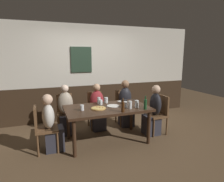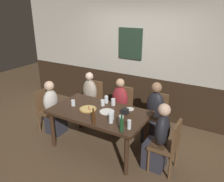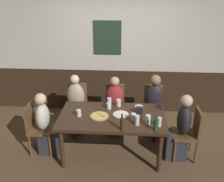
{
  "view_description": "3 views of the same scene",
  "coord_description": "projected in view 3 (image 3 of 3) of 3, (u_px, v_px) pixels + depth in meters",
  "views": [
    {
      "loc": [
        -1.21,
        -3.56,
        1.8
      ],
      "look_at": [
        0.14,
        0.09,
        1.05
      ],
      "focal_mm": 30.52,
      "sensor_mm": 36.0,
      "label": 1
    },
    {
      "loc": [
        2.01,
        -2.98,
        2.49
      ],
      "look_at": [
        0.19,
        0.14,
        1.1
      ],
      "focal_mm": 36.59,
      "sensor_mm": 36.0,
      "label": 2
    },
    {
      "loc": [
        0.23,
        -3.56,
        2.75
      ],
      "look_at": [
        -0.01,
        0.13,
        1.12
      ],
      "focal_mm": 40.55,
      "sensor_mm": 36.0,
      "label": 3
    }
  ],
  "objects": [
    {
      "name": "pint_glass_stout",
      "position": [
        109.0,
        102.0,
        4.38
      ],
      "size": [
        0.07,
        0.07,
        0.14
      ],
      "color": "silver",
      "rests_on": "dining_table"
    },
    {
      "name": "wall_back",
      "position": [
        117.0,
        54.0,
        5.35
      ],
      "size": [
        6.4,
        0.13,
        2.6
      ],
      "color": "#332316",
      "rests_on": "ground_plane"
    },
    {
      "name": "beer_bottle_green",
      "position": [
        156.0,
        124.0,
        3.63
      ],
      "size": [
        0.06,
        0.06,
        0.27
      ],
      "color": "#194723",
      "rests_on": "dining_table"
    },
    {
      "name": "person_mid_far",
      "position": [
        114.0,
        109.0,
        4.85
      ],
      "size": [
        0.34,
        0.37,
        1.11
      ],
      "color": "#2D2D38",
      "rests_on": "ground_plane"
    },
    {
      "name": "beer_glass_half",
      "position": [
        148.0,
        120.0,
        3.81
      ],
      "size": [
        0.08,
        0.08,
        0.15
      ],
      "color": "silver",
      "rests_on": "dining_table"
    },
    {
      "name": "pint_glass_pale",
      "position": [
        119.0,
        103.0,
        4.36
      ],
      "size": [
        0.08,
        0.08,
        0.13
      ],
      "color": "silver",
      "rests_on": "dining_table"
    },
    {
      "name": "plate_white_large",
      "position": [
        121.0,
        114.0,
        4.1
      ],
      "size": [
        0.26,
        0.26,
        0.01
      ],
      "primitive_type": "cylinder",
      "color": "white",
      "rests_on": "dining_table"
    },
    {
      "name": "person_left_far",
      "position": [
        76.0,
        108.0,
        4.89
      ],
      "size": [
        0.34,
        0.37,
        1.13
      ],
      "color": "#2D2D38",
      "rests_on": "ground_plane"
    },
    {
      "name": "plate_white_small",
      "position": [
        139.0,
        107.0,
        4.35
      ],
      "size": [
        0.14,
        0.14,
        0.01
      ],
      "primitive_type": "cylinder",
      "color": "white",
      "rests_on": "dining_table"
    },
    {
      "name": "ground_plane",
      "position": [
        112.0,
        153.0,
        4.37
      ],
      "size": [
        12.0,
        12.0,
        0.0
      ],
      "primitive_type": "plane",
      "color": "brown"
    },
    {
      "name": "chair_right_far",
      "position": [
        153.0,
        105.0,
        4.94
      ],
      "size": [
        0.4,
        0.4,
        0.88
      ],
      "color": "brown",
      "rests_on": "ground_plane"
    },
    {
      "name": "beer_glass_tall",
      "position": [
        109.0,
        106.0,
        4.27
      ],
      "size": [
        0.08,
        0.08,
        0.11
      ],
      "color": "silver",
      "rests_on": "dining_table"
    },
    {
      "name": "person_head_east",
      "position": [
        180.0,
        132.0,
        4.11
      ],
      "size": [
        0.37,
        0.34,
        1.14
      ],
      "color": "#2D2D38",
      "rests_on": "ground_plane"
    },
    {
      "name": "chair_head_east",
      "position": [
        190.0,
        131.0,
        4.1
      ],
      "size": [
        0.4,
        0.4,
        0.88
      ],
      "color": "brown",
      "rests_on": "ground_plane"
    },
    {
      "name": "beer_bottle_brown",
      "position": [
        122.0,
        124.0,
        3.65
      ],
      "size": [
        0.06,
        0.06,
        0.26
      ],
      "color": "#42230F",
      "rests_on": "dining_table"
    },
    {
      "name": "highball_clear",
      "position": [
        137.0,
        121.0,
        3.79
      ],
      "size": [
        0.07,
        0.07,
        0.15
      ],
      "color": "silver",
      "rests_on": "dining_table"
    },
    {
      "name": "chair_mid_far",
      "position": [
        115.0,
        104.0,
        4.99
      ],
      "size": [
        0.4,
        0.4,
        0.88
      ],
      "color": "brown",
      "rests_on": "ground_plane"
    },
    {
      "name": "chair_head_west",
      "position": [
        37.0,
        126.0,
        4.25
      ],
      "size": [
        0.4,
        0.4,
        0.88
      ],
      "color": "brown",
      "rests_on": "ground_plane"
    },
    {
      "name": "person_right_far",
      "position": [
        154.0,
        109.0,
        4.8
      ],
      "size": [
        0.34,
        0.37,
        1.17
      ],
      "color": "#2D2D38",
      "rests_on": "ground_plane"
    },
    {
      "name": "tumbler_short",
      "position": [
        159.0,
        122.0,
        3.75
      ],
      "size": [
        0.06,
        0.06,
        0.14
      ],
      "color": "silver",
      "rests_on": "dining_table"
    },
    {
      "name": "person_head_west",
      "position": [
        47.0,
        128.0,
        4.25
      ],
      "size": [
        0.37,
        0.34,
        1.09
      ],
      "color": "#2D2D38",
      "rests_on": "ground_plane"
    },
    {
      "name": "dining_table",
      "position": [
        112.0,
        120.0,
        4.1
      ],
      "size": [
        1.7,
        0.96,
        0.74
      ],
      "color": "#382316",
      "rests_on": "ground_plane"
    },
    {
      "name": "condiment_caddy",
      "position": [
        139.0,
        110.0,
        4.15
      ],
      "size": [
        0.11,
        0.09,
        0.09
      ],
      "primitive_type": "cube",
      "color": "black",
      "rests_on": "dining_table"
    },
    {
      "name": "chair_left_far",
      "position": [
        77.0,
        103.0,
        5.03
      ],
      "size": [
        0.4,
        0.4,
        0.88
      ],
      "color": "brown",
      "rests_on": "ground_plane"
    },
    {
      "name": "tumbler_water",
      "position": [
        133.0,
        118.0,
        3.9
      ],
      "size": [
        0.08,
        0.08,
        0.12
      ],
      "color": "silver",
      "rests_on": "dining_table"
    },
    {
      "name": "pint_glass_amber",
      "position": [
        79.0,
        113.0,
        4.04
      ],
      "size": [
        0.07,
        0.07,
        0.11
      ],
      "color": "silver",
      "rests_on": "dining_table"
    },
    {
      "name": "pizza",
      "position": [
        99.0,
        116.0,
        4.04
      ],
      "size": [
        0.3,
        0.3,
        0.03
      ],
      "color": "tan",
      "rests_on": "dining_table"
    }
  ]
}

